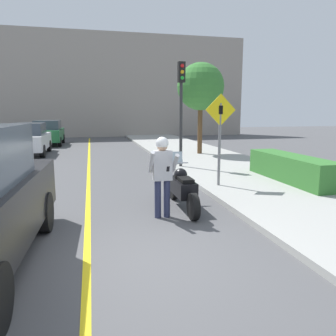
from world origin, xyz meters
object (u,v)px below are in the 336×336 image
object	(u,v)px
parked_car_white	(29,139)
parked_car_green	(48,133)
street_tree	(201,87)
traffic_light	(181,95)
motorcycle	(182,188)
crossing_sign	(220,131)
person_biker	(162,169)

from	to	relation	value
parked_car_white	parked_car_green	size ratio (longest dim) A/B	1.00
street_tree	parked_car_white	xyz separation A→B (m)	(-8.66, 2.48, -2.63)
parked_car_white	traffic_light	bearing A→B (deg)	-42.85
motorcycle	crossing_sign	size ratio (longest dim) A/B	0.87
parked_car_white	motorcycle	bearing A→B (deg)	-64.91
crossing_sign	street_tree	world-z (taller)	street_tree
crossing_sign	parked_car_white	size ratio (longest dim) A/B	0.63
person_biker	traffic_light	world-z (taller)	traffic_light
street_tree	parked_car_green	xyz separation A→B (m)	(-8.28, 7.68, -2.63)
person_biker	parked_car_white	distance (m)	12.70
motorcycle	person_biker	bearing A→B (deg)	-136.72
person_biker	parked_car_green	world-z (taller)	person_biker
traffic_light	street_tree	distance (m)	4.24
crossing_sign	street_tree	size ratio (longest dim) A/B	0.58
street_tree	parked_car_green	distance (m)	11.60
motorcycle	person_biker	world-z (taller)	person_biker
crossing_sign	parked_car_white	xyz separation A→B (m)	(-6.82, 9.66, -0.87)
crossing_sign	traffic_light	size ratio (longest dim) A/B	0.66
motorcycle	person_biker	xyz separation A→B (m)	(-0.60, -0.57, 0.59)
person_biker	parked_car_white	xyz separation A→B (m)	(-4.66, 11.81, -0.22)
parked_car_green	traffic_light	bearing A→B (deg)	-61.15
street_tree	parked_car_green	size ratio (longest dim) A/B	1.08
motorcycle	street_tree	xyz separation A→B (m)	(3.40, 8.76, 2.99)
traffic_light	parked_car_white	world-z (taller)	traffic_light
crossing_sign	street_tree	bearing A→B (deg)	75.63
person_biker	parked_car_green	size ratio (longest dim) A/B	0.42
crossing_sign	person_biker	bearing A→B (deg)	-135.21
person_biker	motorcycle	bearing A→B (deg)	43.28
person_biker	crossing_sign	xyz separation A→B (m)	(2.16, 2.14, 0.64)
person_biker	crossing_sign	bearing A→B (deg)	44.79
person_biker	street_tree	size ratio (longest dim) A/B	0.38
street_tree	parked_car_white	size ratio (longest dim) A/B	1.08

